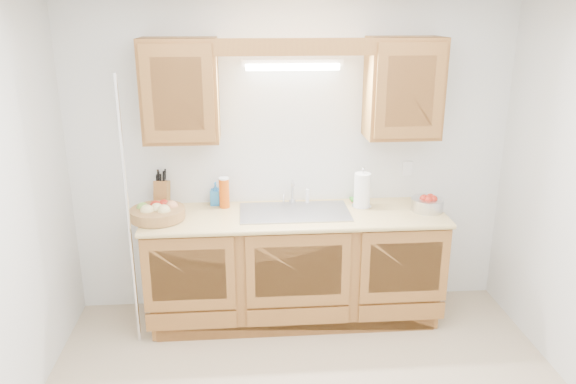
{
  "coord_description": "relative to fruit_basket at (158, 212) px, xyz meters",
  "views": [
    {
      "loc": [
        -0.37,
        -2.83,
        2.4
      ],
      "look_at": [
        -0.08,
        0.85,
        1.19
      ],
      "focal_mm": 35.0,
      "sensor_mm": 36.0,
      "label": 1
    }
  ],
  "objects": [
    {
      "name": "knife_block",
      "position": [
        0.0,
        0.27,
        0.05
      ],
      "size": [
        0.12,
        0.18,
        0.31
      ],
      "rotation": [
        0.0,
        0.0,
        -0.1
      ],
      "color": "olive",
      "rests_on": "countertop"
    },
    {
      "name": "outlet_plate",
      "position": [
        1.98,
        0.34,
        0.19
      ],
      "size": [
        0.08,
        0.01,
        0.12
      ],
      "primitive_type": "cube",
      "color": "white",
      "rests_on": "room"
    },
    {
      "name": "paper_towel",
      "position": [
        1.57,
        0.15,
        0.08
      ],
      "size": [
        0.16,
        0.16,
        0.33
      ],
      "rotation": [
        0.0,
        0.0,
        0.17
      ],
      "color": "silver",
      "rests_on": "countertop"
    },
    {
      "name": "soap_bottle",
      "position": [
        0.42,
        0.29,
        0.04
      ],
      "size": [
        0.09,
        0.09,
        0.18
      ],
      "primitive_type": "imported",
      "rotation": [
        0.0,
        0.0,
        -0.05
      ],
      "color": "#2471B7",
      "rests_on": "countertop"
    },
    {
      "name": "valance",
      "position": [
        1.03,
        0.04,
        1.18
      ],
      "size": [
        2.2,
        0.05,
        0.12
      ],
      "primitive_type": "cube",
      "color": "olive",
      "rests_on": "room"
    },
    {
      "name": "fluorescent_fixture",
      "position": [
        1.03,
        0.27,
        1.04
      ],
      "size": [
        0.76,
        0.08,
        0.08
      ],
      "color": "white",
      "rests_on": "room"
    },
    {
      "name": "room",
      "position": [
        1.03,
        -1.15,
        0.29
      ],
      "size": [
        3.52,
        3.5,
        2.5
      ],
      "color": "tan",
      "rests_on": "ground"
    },
    {
      "name": "base_cabinets",
      "position": [
        1.03,
        0.05,
        -0.52
      ],
      "size": [
        2.2,
        0.6,
        0.86
      ],
      "primitive_type": "cube",
      "color": "olive",
      "rests_on": "ground"
    },
    {
      "name": "apple_bowl",
      "position": [
        2.06,
        0.03,
        0.0
      ],
      "size": [
        0.29,
        0.29,
        0.13
      ],
      "rotation": [
        0.0,
        0.0,
        -0.17
      ],
      "color": "silver",
      "rests_on": "countertop"
    },
    {
      "name": "countertop",
      "position": [
        1.03,
        0.04,
        -0.08
      ],
      "size": [
        2.3,
        0.63,
        0.04
      ],
      "primitive_type": "cube",
      "color": "tan",
      "rests_on": "base_cabinets"
    },
    {
      "name": "orange_canister",
      "position": [
        0.49,
        0.22,
        0.07
      ],
      "size": [
        0.1,
        0.1,
        0.24
      ],
      "rotation": [
        0.0,
        0.0,
        -0.23
      ],
      "color": "#D3510B",
      "rests_on": "countertop"
    },
    {
      "name": "sponge",
      "position": [
        1.57,
        0.29,
        -0.05
      ],
      "size": [
        0.13,
        0.08,
        0.03
      ],
      "rotation": [
        0.0,
        0.0,
        0.04
      ],
      "color": "#CC333F",
      "rests_on": "countertop"
    },
    {
      "name": "sink",
      "position": [
        1.03,
        0.06,
        -0.13
      ],
      "size": [
        0.84,
        0.46,
        0.36
      ],
      "color": "#9E9EA3",
      "rests_on": "countertop"
    },
    {
      "name": "upper_cabinet_right",
      "position": [
        1.86,
        0.19,
        0.87
      ],
      "size": [
        0.55,
        0.33,
        0.75
      ],
      "primitive_type": "cube",
      "color": "olive",
      "rests_on": "room"
    },
    {
      "name": "fruit_basket",
      "position": [
        0.0,
        0.0,
        0.0
      ],
      "size": [
        0.43,
        0.43,
        0.13
      ],
      "rotation": [
        0.0,
        0.0,
        -0.07
      ],
      "color": "#A37A41",
      "rests_on": "countertop"
    },
    {
      "name": "wire_shelf_pole",
      "position": [
        -0.17,
        -0.21,
        0.04
      ],
      "size": [
        0.03,
        0.03,
        2.0
      ],
      "primitive_type": "cylinder",
      "color": "silver",
      "rests_on": "ground"
    },
    {
      "name": "upper_cabinet_left",
      "position": [
        0.2,
        0.19,
        0.87
      ],
      "size": [
        0.55,
        0.33,
        0.75
      ],
      "primitive_type": "cube",
      "color": "olive",
      "rests_on": "room"
    }
  ]
}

